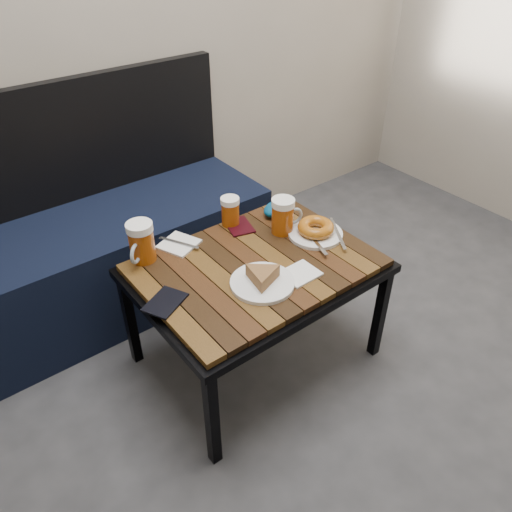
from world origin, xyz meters
TOP-DOWN VIEW (x-y plane):
  - bench at (-0.10, 1.76)m, footprint 1.40×0.50m
  - cafe_table at (0.20, 1.09)m, footprint 0.84×0.62m
  - beer_mug_left at (-0.10, 1.35)m, footprint 0.14×0.12m
  - beer_mug_centre at (0.28, 1.35)m, footprint 0.11×0.09m
  - beer_mug_right at (0.41, 1.18)m, footprint 0.13×0.10m
  - plate_pie at (0.14, 0.98)m, footprint 0.22×0.22m
  - plate_bagel at (0.49, 1.09)m, footprint 0.22×0.26m
  - napkin_left at (0.04, 1.35)m, footprint 0.16×0.16m
  - napkin_right at (0.28, 0.94)m, footprint 0.12×0.11m
  - passport_navy at (-0.16, 1.10)m, footprint 0.16×0.14m
  - passport_burgundy at (0.29, 1.31)m, footprint 0.12×0.15m
  - knit_pouch at (0.46, 1.30)m, footprint 0.14×0.11m

SIDE VIEW (x-z plane):
  - bench at x=-0.10m, z-range -0.20..0.75m
  - cafe_table at x=0.20m, z-range 0.19..0.66m
  - passport_burgundy at x=0.29m, z-range 0.47..0.48m
  - passport_navy at x=-0.16m, z-range 0.47..0.48m
  - napkin_right at x=0.28m, z-range 0.47..0.48m
  - napkin_left at x=0.04m, z-range 0.47..0.48m
  - plate_bagel at x=0.49m, z-range 0.47..0.52m
  - plate_pie at x=0.14m, z-range 0.47..0.53m
  - knit_pouch at x=0.46m, z-range 0.47..0.52m
  - beer_mug_centre at x=0.28m, z-range 0.47..0.59m
  - beer_mug_right at x=0.41m, z-range 0.47..0.61m
  - beer_mug_left at x=-0.10m, z-range 0.47..0.62m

